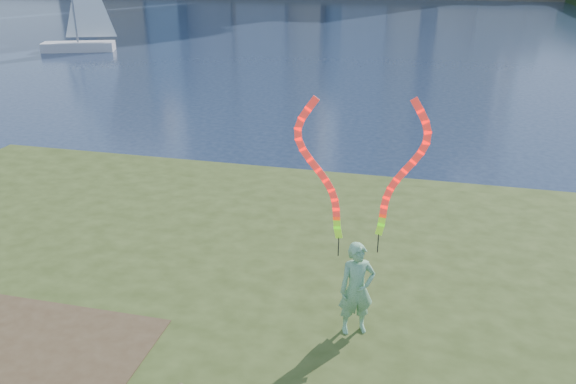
# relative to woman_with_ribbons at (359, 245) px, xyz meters

# --- Properties ---
(ground) EXTENTS (320.00, 320.00, 0.00)m
(ground) POSITION_rel_woman_with_ribbons_xyz_m (-2.18, 1.23, -2.25)
(ground) COLOR #18243D
(ground) RESTS_ON ground
(grassy_knoll) EXTENTS (20.00, 18.00, 0.80)m
(grassy_knoll) POSITION_rel_woman_with_ribbons_xyz_m (-2.18, -1.07, -1.91)
(grassy_knoll) COLOR #334217
(grassy_knoll) RESTS_ON ground
(dirt_patch) EXTENTS (3.20, 3.00, 0.02)m
(dirt_patch) POSITION_rel_woman_with_ribbons_xyz_m (-4.38, -1.97, -1.44)
(dirt_patch) COLOR #47331E
(dirt_patch) RESTS_ON grassy_knoll
(woman_with_ribbons) EXTENTS (1.83, 0.82, 3.87)m
(woman_with_ribbons) POSITION_rel_woman_with_ribbons_xyz_m (0.00, 0.00, 0.00)
(woman_with_ribbons) COLOR #1B7526
(woman_with_ribbons) RESTS_ON grassy_knoll
(sailboat) EXTENTS (4.78, 2.95, 7.31)m
(sailboat) POSITION_rel_woman_with_ribbons_xyz_m (-21.38, 26.57, -0.99)
(sailboat) COLOR silver
(sailboat) RESTS_ON ground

